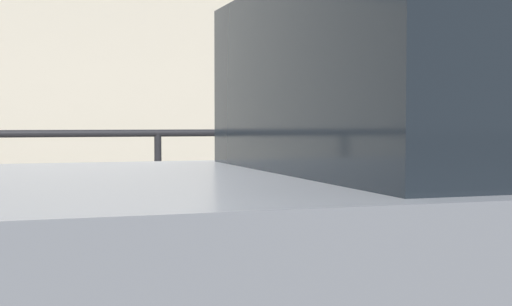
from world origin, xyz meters
name	(u,v)px	position (x,y,z in m)	size (l,w,h in m)	color
sidewalk_curb	(188,298)	(0.00, 1.46, 0.07)	(36.00, 2.91, 0.15)	#ADA8A0
parking_meter	(248,137)	(0.11, 0.39, 1.21)	(0.19, 0.20, 1.42)	slate
pedestrian_at_meter	(315,140)	(0.57, 0.54, 1.19)	(0.61, 0.79, 1.79)	brown
background_railing	(158,165)	(0.00, 2.63, 0.93)	(24.06, 0.06, 1.08)	black
backdrop_wall	(124,112)	(0.00, 4.90, 1.40)	(32.00, 0.50, 2.80)	#ADA38E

